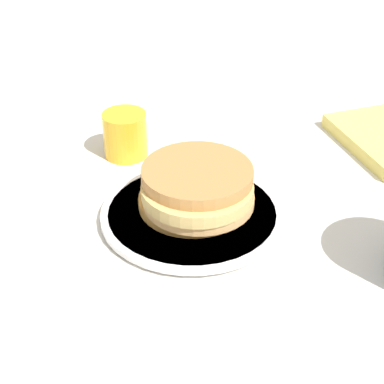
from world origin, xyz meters
name	(u,v)px	position (x,y,z in m)	size (l,w,h in m)	color
ground_plane	(207,213)	(0.00, 0.00, 0.00)	(4.00, 4.00, 0.00)	silver
plate	(192,214)	(-0.01, 0.02, 0.01)	(0.22, 0.22, 0.01)	white
pancake_stack	(197,191)	(-0.01, 0.01, 0.04)	(0.15, 0.14, 0.06)	#C0893E
juice_glass	(125,135)	(0.15, 0.10, 0.03)	(0.06, 0.06, 0.06)	yellow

